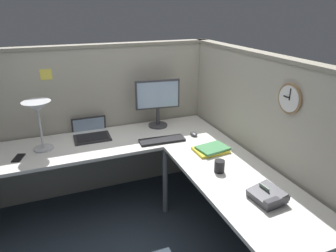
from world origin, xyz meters
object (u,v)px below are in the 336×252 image
monitor (158,100)px  cell_phone (19,158)px  wall_clock (290,99)px  coffee_mug (219,166)px  office_phone (268,196)px  laptop (91,133)px  book_stack (211,149)px  computer_mouse (194,134)px  desk_lamp_dome (37,111)px  keyboard (162,140)px

monitor → cell_phone: 1.39m
monitor → wall_clock: wall_clock is taller
monitor → coffee_mug: monitor is taller
office_phone → laptop: bearing=120.9°
cell_phone → coffee_mug: bearing=-11.4°
monitor → book_stack: size_ratio=1.67×
wall_clock → book_stack: bearing=122.7°
computer_mouse → desk_lamp_dome: 1.44m
book_stack → coffee_mug: 0.35m
computer_mouse → office_phone: bearing=-91.2°
keyboard → office_phone: office_phone is taller
desk_lamp_dome → book_stack: size_ratio=1.49×
book_stack → computer_mouse: bearing=88.5°
coffee_mug → monitor: bearing=96.4°
computer_mouse → coffee_mug: coffee_mug is taller
keyboard → cell_phone: keyboard is taller
office_phone → coffee_mug: size_ratio=2.29×
keyboard → book_stack: 0.49m
cell_phone → laptop: bearing=41.2°
laptop → keyboard: size_ratio=0.90×
office_phone → computer_mouse: bearing=88.8°
desk_lamp_dome → office_phone: size_ratio=2.02×
cell_phone → office_phone: size_ratio=0.66×
laptop → keyboard: (0.61, -0.40, -0.01)m
monitor → computer_mouse: size_ratio=4.81×
wall_clock → monitor: bearing=114.1°
office_phone → wall_clock: size_ratio=1.00×
laptop → wall_clock: (1.25, -1.26, 0.56)m
monitor → keyboard: 0.48m
coffee_mug → wall_clock: bearing=-21.1°
office_phone → book_stack: bearing=88.9°
coffee_mug → desk_lamp_dome: bearing=143.8°
desk_lamp_dome → book_stack: desk_lamp_dome is taller
laptop → cell_phone: (-0.64, -0.28, -0.02)m
book_stack → wall_clock: bearing=-57.3°
laptop → cell_phone: laptop is taller
computer_mouse → office_phone: size_ratio=0.47×
office_phone → book_stack: office_phone is taller
laptop → book_stack: 1.20m
laptop → computer_mouse: bearing=-22.4°
desk_lamp_dome → office_phone: (1.36, -1.37, -0.33)m
office_phone → cell_phone: bearing=141.1°
monitor → office_phone: 1.55m
keyboard → cell_phone: (-1.25, 0.12, -0.01)m
keyboard → cell_phone: bearing=177.7°
keyboard → computer_mouse: computer_mouse is taller
office_phone → wall_clock: bearing=39.8°
monitor → office_phone: (0.22, -1.51, -0.26)m
cell_phone → office_phone: office_phone is taller
computer_mouse → book_stack: book_stack is taller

